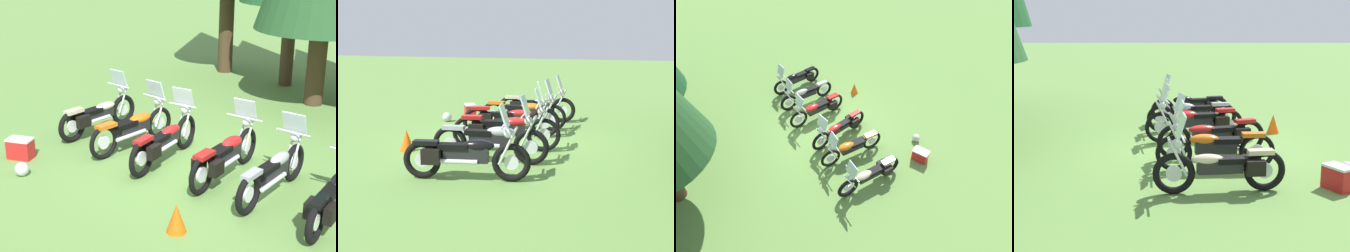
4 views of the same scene
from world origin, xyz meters
The scene contains 10 objects.
ground_plane centered at (0.00, 0.00, 0.00)m, with size 80.00×80.00×0.00m, color #608C42.
motorcycle_0 centered at (-2.90, -0.22, 0.46)m, with size 0.74×2.29×1.37m.
motorcycle_1 centered at (-1.64, -0.18, 0.48)m, with size 0.67×2.34×1.37m.
motorcycle_2 centered at (-0.63, -0.23, 0.47)m, with size 0.94×2.35×1.38m.
motorcycle_3 centered at (0.68, 0.11, 0.49)m, with size 0.92×2.37×1.38m.
motorcycle_4 centered at (1.73, 0.21, 0.47)m, with size 0.67×2.34×1.36m.
motorcycle_5 centered at (2.90, 0.17, 0.46)m, with size 0.85×2.22×1.35m.
picnic_cooler centered at (-2.77, -2.26, 0.22)m, with size 0.60×0.54×0.43m.
traffic_cone centered at (1.47, -1.88, 0.24)m, with size 0.32×0.32×0.48m, color #EA590F.
dropped_helmet centered at (-1.99, -2.65, 0.14)m, with size 0.27×0.27×0.27m, color silver.
Camera 4 is at (-11.25, 0.47, 3.03)m, focal length 54.91 mm.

